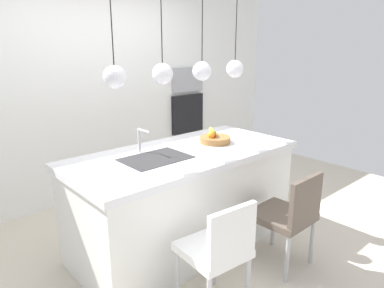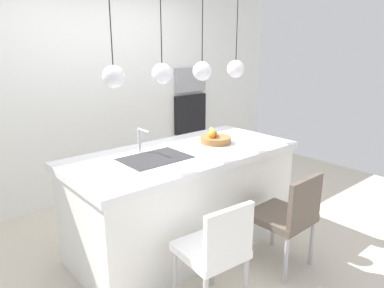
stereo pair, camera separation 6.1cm
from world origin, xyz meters
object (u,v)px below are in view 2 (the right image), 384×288
(oven, at_px, (190,114))
(chair_near, at_px, (215,249))
(fruit_bowl, at_px, (215,138))
(microwave, at_px, (190,79))
(chair_middle, at_px, (288,215))

(oven, relative_size, chair_near, 0.66)
(fruit_bowl, distance_m, microwave, 1.89)
(chair_near, distance_m, chair_middle, 0.83)
(fruit_bowl, bearing_deg, oven, 57.27)
(chair_middle, bearing_deg, oven, 67.76)
(chair_near, bearing_deg, fruit_bowl, 46.32)
(fruit_bowl, bearing_deg, microwave, 57.27)
(microwave, distance_m, chair_near, 3.15)
(chair_middle, bearing_deg, fruit_bowl, 90.56)
(fruit_bowl, height_order, oven, oven)
(microwave, distance_m, oven, 0.50)
(fruit_bowl, relative_size, oven, 0.54)
(oven, bearing_deg, chair_near, -127.02)
(fruit_bowl, distance_m, chair_middle, 0.99)
(oven, xyz_separation_m, chair_middle, (-0.99, -2.43, -0.38))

